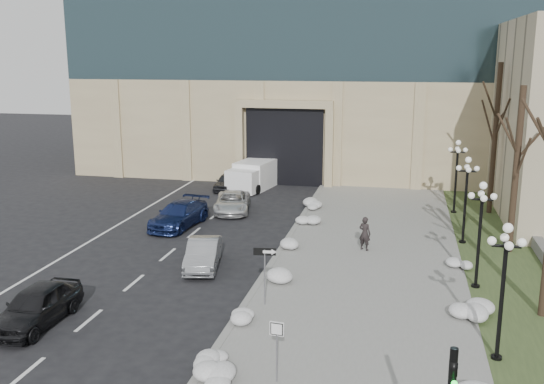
{
  "coord_description": "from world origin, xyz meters",
  "views": [
    {
      "loc": [
        4.95,
        -13.5,
        9.92
      ],
      "look_at": [
        -1.1,
        14.16,
        3.5
      ],
      "focal_mm": 40.0,
      "sensor_mm": 36.0,
      "label": 1
    }
  ],
  "objects": [
    {
      "name": "snow_clump_e",
      "position": [
        -0.31,
        16.32,
        0.3
      ],
      "size": [
        1.1,
        1.6,
        0.36
      ],
      "primitive_type": "ellipsoid",
      "color": "silver",
      "rests_on": "sidewalk"
    },
    {
      "name": "tree_far",
      "position": [
        10.5,
        26.0,
        6.15
      ],
      "size": [
        3.2,
        3.2,
        9.5
      ],
      "color": "black",
      "rests_on": "ground"
    },
    {
      "name": "car_a",
      "position": [
        -8.21,
        5.29,
        0.75
      ],
      "size": [
        1.82,
        4.41,
        1.5
      ],
      "primitive_type": "imported",
      "rotation": [
        0.0,
        0.0,
        -0.01
      ],
      "color": "black",
      "rests_on": "ground"
    },
    {
      "name": "snow_clump_i",
      "position": [
        7.8,
        9.29,
        0.3
      ],
      "size": [
        1.1,
        1.6,
        0.36
      ],
      "primitive_type": "ellipsoid",
      "color": "silver",
      "rests_on": "sidewalk"
    },
    {
      "name": "car_b",
      "position": [
        -4.12,
        12.61,
        0.68
      ],
      "size": [
        2.24,
        4.32,
        1.36
      ],
      "primitive_type": "imported",
      "rotation": [
        0.0,
        0.0,
        0.2
      ],
      "color": "#95989C",
      "rests_on": "ground"
    },
    {
      "name": "lamppost_d",
      "position": [
        8.3,
        25.5,
        3.07
      ],
      "size": [
        1.18,
        1.18,
        4.76
      ],
      "color": "black",
      "rests_on": "ground"
    },
    {
      "name": "lamppost_b",
      "position": [
        8.3,
        12.5,
        3.07
      ],
      "size": [
        1.18,
        1.18,
        4.76
      ],
      "color": "black",
      "rests_on": "ground"
    },
    {
      "name": "snow_clump_k",
      "position": [
        -0.87,
        3.46,
        0.3
      ],
      "size": [
        1.1,
        1.6,
        0.36
      ],
      "primitive_type": "ellipsoid",
      "color": "silver",
      "rests_on": "sidewalk"
    },
    {
      "name": "snow_clump_j",
      "position": [
        7.86,
        14.98,
        0.3
      ],
      "size": [
        1.1,
        1.6,
        0.36
      ],
      "primitive_type": "ellipsoid",
      "color": "silver",
      "rests_on": "sidewalk"
    },
    {
      "name": "curb",
      "position": [
        -1.0,
        14.0,
        0.07
      ],
      "size": [
        0.3,
        40.0,
        0.14
      ],
      "primitive_type": "cube",
      "color": "gray",
      "rests_on": "ground"
    },
    {
      "name": "pedestrian",
      "position": [
        3.24,
        16.57,
        1.0
      ],
      "size": [
        0.76,
        0.65,
        1.76
      ],
      "primitive_type": "imported",
      "rotation": [
        0.0,
        0.0,
        2.73
      ],
      "color": "black",
      "rests_on": "sidewalk"
    },
    {
      "name": "snow_clump_c",
      "position": [
        -0.39,
        6.77,
        0.3
      ],
      "size": [
        1.1,
        1.6,
        0.36
      ],
      "primitive_type": "ellipsoid",
      "color": "silver",
      "rests_on": "sidewalk"
    },
    {
      "name": "lamppost_a",
      "position": [
        8.3,
        6.0,
        3.07
      ],
      "size": [
        1.18,
        1.18,
        4.76
      ],
      "color": "black",
      "rests_on": "ground"
    },
    {
      "name": "sidewalk",
      "position": [
        3.5,
        14.0,
        0.06
      ],
      "size": [
        9.0,
        40.0,
        0.12
      ],
      "primitive_type": "cube",
      "color": "gray",
      "rests_on": "ground"
    },
    {
      "name": "one_way_sign",
      "position": [
        -0.04,
        8.66,
        2.07
      ],
      "size": [
        0.94,
        0.27,
        2.5
      ],
      "rotation": [
        0.0,
        0.0,
        0.13
      ],
      "color": "slate",
      "rests_on": "ground"
    },
    {
      "name": "lamppost_c",
      "position": [
        8.3,
        19.0,
        3.07
      ],
      "size": [
        1.18,
        1.18,
        4.76
      ],
      "color": "black",
      "rests_on": "ground"
    },
    {
      "name": "box_truck",
      "position": [
        -5.89,
        30.7,
        1.01
      ],
      "size": [
        3.39,
        6.83,
        2.07
      ],
      "rotation": [
        0.0,
        0.0,
        -0.18
      ],
      "color": "white",
      "rests_on": "ground"
    },
    {
      "name": "grass_strip",
      "position": [
        10.0,
        14.0,
        0.05
      ],
      "size": [
        4.0,
        40.0,
        0.1
      ],
      "primitive_type": "cube",
      "color": "#344522",
      "rests_on": "ground"
    },
    {
      "name": "snow_clump_b",
      "position": [
        -0.47,
        2.59,
        0.3
      ],
      "size": [
        1.1,
        1.6,
        0.36
      ],
      "primitive_type": "ellipsoid",
      "color": "silver",
      "rests_on": "sidewalk"
    },
    {
      "name": "car_e",
      "position": [
        -7.82,
        29.26,
        0.63
      ],
      "size": [
        1.49,
        3.68,
        1.25
      ],
      "primitive_type": "imported",
      "rotation": [
        0.0,
        0.0,
        0.0
      ],
      "color": "#2E2E33",
      "rests_on": "ground"
    },
    {
      "name": "snow_clump_d",
      "position": [
        -0.32,
        11.13,
        0.3
      ],
      "size": [
        1.1,
        1.6,
        0.36
      ],
      "primitive_type": "ellipsoid",
      "color": "silver",
      "rests_on": "sidewalk"
    },
    {
      "name": "car_d",
      "position": [
        -5.66,
        23.02,
        0.64
      ],
      "size": [
        3.01,
        4.96,
        1.29
      ],
      "primitive_type": "imported",
      "rotation": [
        0.0,
        0.0,
        0.2
      ],
      "color": "silver",
      "rests_on": "ground"
    },
    {
      "name": "tree_mid",
      "position": [
        10.5,
        18.0,
        5.5
      ],
      "size": [
        3.2,
        3.2,
        8.5
      ],
      "color": "black",
      "rests_on": "ground"
    },
    {
      "name": "snow_clump_g",
      "position": [
        -0.74,
        24.7,
        0.3
      ],
      "size": [
        1.1,
        1.6,
        0.36
      ],
      "primitive_type": "ellipsoid",
      "color": "silver",
      "rests_on": "sidewalk"
    },
    {
      "name": "snow_clump_f",
      "position": [
        -0.32,
        20.94,
        0.3
      ],
      "size": [
        1.1,
        1.6,
        0.36
      ],
      "primitive_type": "ellipsoid",
      "color": "silver",
      "rests_on": "sidewalk"
    },
    {
      "name": "keep_sign",
      "position": [
        1.49,
        2.99,
        1.54
      ],
      "size": [
        0.45,
        0.09,
        2.1
      ],
      "rotation": [
        0.0,
        0.0,
        -0.09
      ],
      "color": "slate",
      "rests_on": "ground"
    },
    {
      "name": "car_c",
      "position": [
        -7.78,
        19.03,
        0.73
      ],
      "size": [
        2.63,
        5.22,
        1.45
      ],
      "primitive_type": "imported",
      "rotation": [
        0.0,
        0.0,
        -0.12
      ],
      "color": "navy",
      "rests_on": "ground"
    }
  ]
}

